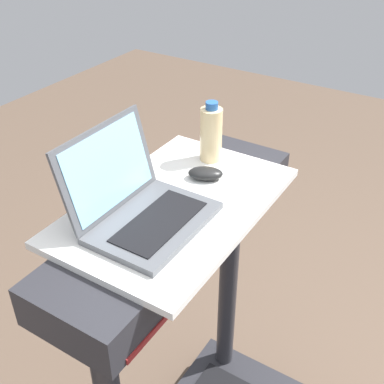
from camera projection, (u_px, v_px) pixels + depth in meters
The scene contains 4 objects.
desk_board at pixel (176, 205), 1.31m from camera, with size 0.67×0.43×0.02m, color white.
laptop at pixel (139, 205), 1.21m from camera, with size 0.31×0.28×0.23m.
computer_mouse at pixel (205, 173), 1.40m from camera, with size 0.06×0.10×0.03m, color black.
water_bottle at pixel (211, 134), 1.45m from camera, with size 0.07×0.07×0.19m.
Camera 1 is at (-0.89, 0.09, 1.90)m, focal length 45.72 mm.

